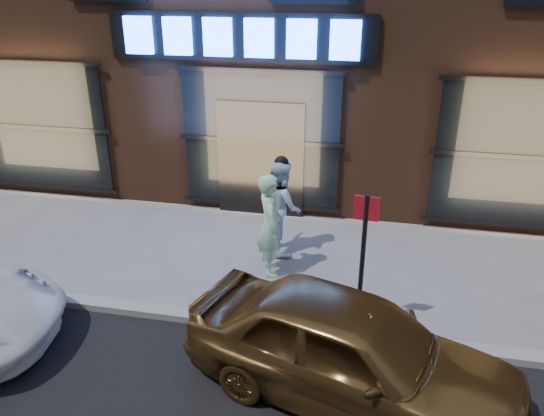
{
  "coord_description": "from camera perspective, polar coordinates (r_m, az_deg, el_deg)",
  "views": [
    {
      "loc": [
        2.3,
        -6.14,
        4.77
      ],
      "look_at": [
        0.71,
        1.6,
        1.2
      ],
      "focal_mm": 35.0,
      "sensor_mm": 36.0,
      "label": 1
    }
  ],
  "objects": [
    {
      "name": "man_bowtie",
      "position": [
        8.8,
        -0.18,
        -1.84
      ],
      "size": [
        0.63,
        0.76,
        1.79
      ],
      "primitive_type": "imported",
      "rotation": [
        0.0,
        0.0,
        1.92
      ],
      "color": "#BAF4D9",
      "rests_on": "ground"
    },
    {
      "name": "man_cap",
      "position": [
        9.53,
        0.99,
        0.18
      ],
      "size": [
        0.98,
        1.06,
        1.75
      ],
      "primitive_type": "imported",
      "rotation": [
        0.0,
        0.0,
        2.06
      ],
      "color": "white",
      "rests_on": "ground"
    },
    {
      "name": "ground",
      "position": [
        8.11,
        -7.38,
        -11.95
      ],
      "size": [
        90.0,
        90.0,
        0.0
      ],
      "primitive_type": "plane",
      "color": "slate",
      "rests_on": "ground"
    },
    {
      "name": "curb",
      "position": [
        8.08,
        -7.4,
        -11.61
      ],
      "size": [
        60.0,
        0.25,
        0.12
      ],
      "primitive_type": "cube",
      "color": "gray",
      "rests_on": "ground"
    },
    {
      "name": "sign_post",
      "position": [
        7.28,
        9.75,
        -4.7
      ],
      "size": [
        0.34,
        0.07,
        2.12
      ],
      "rotation": [
        0.0,
        0.0,
        -0.1
      ],
      "color": "#262628",
      "rests_on": "ground"
    },
    {
      "name": "gold_sedan",
      "position": [
        6.5,
        8.51,
        -14.94
      ],
      "size": [
        4.32,
        2.76,
        1.37
      ],
      "primitive_type": "imported",
      "rotation": [
        0.0,
        0.0,
        1.26
      ],
      "color": "brown",
      "rests_on": "ground"
    }
  ]
}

